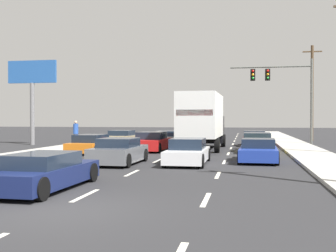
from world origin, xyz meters
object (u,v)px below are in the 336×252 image
Objects in this scene: car_maroon at (255,139)px; pedestrian_near_corner at (76,133)px; car_orange at (92,144)px; car_silver at (171,138)px; car_white at (188,152)px; car_red at (152,142)px; box_truck at (203,119)px; car_navy at (44,172)px; car_blue at (258,151)px; roadside_billboard at (32,84)px; car_tan at (121,139)px; car_yellow at (257,143)px; traffic_signal_mast at (278,82)px; utility_pole_far at (312,92)px; car_gray at (119,152)px.

pedestrian_near_corner is at bearing -162.78° from car_maroon.
car_silver is at bearing 68.46° from car_orange.
car_orange is 8.54m from car_white.
car_silver is at bearing -178.39° from car_maroon.
car_maroon is (3.43, 14.30, -0.01)m from car_white.
car_red is 3.91m from box_truck.
car_navy is 11.86m from car_blue.
roadside_billboard is (-11.26, 20.36, 4.45)m from car_navy.
car_silver is (3.80, 1.49, -0.02)m from car_tan.
car_white is at bearing 67.35° from car_navy.
car_silver is at bearing 88.16° from car_red.
car_blue is at bearing -90.96° from car_yellow.
traffic_signal_mast is at bearing 77.18° from car_yellow.
box_truck reaches higher than car_orange.
roadside_billboard is at bearing -173.89° from car_maroon.
car_silver is 6.53m from car_red.
car_orange is 11.50m from roadside_billboard.
car_silver is 0.47× the size of box_truck.
car_white is 19.63m from roadside_billboard.
car_silver is at bearing -144.06° from utility_pole_far.
car_gray is 10.25m from box_truck.
car_tan reaches higher than car_silver.
traffic_signal_mast is (8.59, 17.21, 4.63)m from car_gray.
car_orange is 6.83m from car_gray.
traffic_signal_mast is 7.44m from utility_pole_far.
roadside_billboard is (-18.02, -1.93, 4.44)m from car_maroon.
car_maroon reaches higher than car_orange.
car_red reaches higher than car_gray.
car_tan is 1.03× the size of car_blue.
car_yellow reaches higher than car_navy.
car_silver is 0.96× the size of car_white.
car_orange is at bearing -131.60° from utility_pole_far.
car_yellow is (6.67, 8.77, -0.00)m from car_gray.
car_navy is at bearing -79.79° from car_tan.
car_gray is 0.59× the size of roadside_billboard.
car_red is 8.20m from car_gray.
car_yellow is 0.50× the size of utility_pole_far.
car_navy is at bearing -75.45° from car_orange.
box_truck is 2.00× the size of car_blue.
car_blue is (3.34, 1.81, -0.03)m from car_white.
utility_pole_far is (9.26, 13.99, 2.61)m from box_truck.
car_maroon is at bearing 9.11° from car_tan.
car_silver is 0.97× the size of car_maroon.
car_yellow is (10.50, -4.47, 0.01)m from car_tan.
pedestrian_near_corner is (-13.23, 8.36, 0.55)m from car_blue.
car_maroon is (10.47, 1.68, -0.02)m from car_tan.
box_truck is 2.03× the size of car_white.
car_red reaches higher than car_navy.
car_maroon is 18.65m from roadside_billboard.
car_silver is at bearing 90.12° from car_gray.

